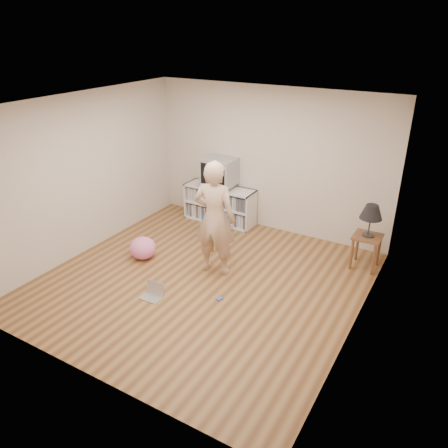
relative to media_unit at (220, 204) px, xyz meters
name	(u,v)px	position (x,y,z in m)	size (l,w,h in m)	color
ground	(202,281)	(0.89, -2.04, -0.35)	(4.50, 4.50, 0.00)	brown
walls	(200,201)	(0.89, -2.04, 0.95)	(4.52, 4.52, 2.60)	beige
ceiling	(198,105)	(0.89, -2.04, 2.25)	(4.50, 4.50, 0.01)	white
media_unit	(220,204)	(0.00, 0.00, 0.00)	(1.40, 0.45, 0.70)	white
dvd_deck	(220,186)	(0.00, -0.02, 0.39)	(0.45, 0.35, 0.07)	gray
crt_tv	(220,171)	(0.00, -0.02, 0.67)	(0.60, 0.53, 0.50)	#9B9BA0
side_table	(367,244)	(2.88, -0.39, 0.07)	(0.42, 0.42, 0.55)	brown
table_lamp	(371,213)	(2.88, -0.39, 0.59)	(0.34, 0.34, 0.52)	#333333
person	(215,219)	(0.90, -1.67, 0.54)	(0.65, 0.43, 1.79)	#D7B193
laptop	(153,293)	(0.51, -2.73, -0.29)	(0.30, 0.25, 0.21)	silver
playing_cards	(219,299)	(1.36, -2.32, -0.34)	(0.07, 0.09, 0.02)	#4454B7
plush_blue	(214,226)	(0.23, -0.61, -0.17)	(0.45, 0.41, 0.42)	blue
plush_pink	(143,248)	(-0.34, -1.92, -0.17)	(0.43, 0.43, 0.36)	pink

